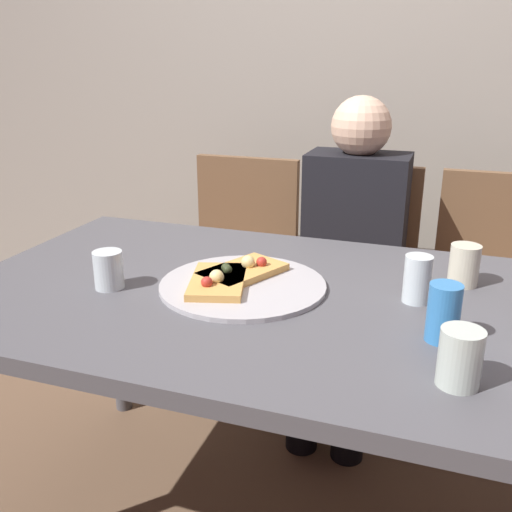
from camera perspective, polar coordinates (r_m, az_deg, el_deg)
The scene contains 14 objects.
back_wall at distance 2.58m, azimuth 12.14°, elevation 19.07°, with size 6.00×0.10×2.60m, color gray.
dining_table at distance 1.41m, azimuth 3.00°, elevation -6.65°, with size 1.65×0.93×0.75m.
pizza_tray at distance 1.42m, azimuth -1.33°, elevation -2.94°, with size 0.42×0.42×0.01m, color #ADADB2.
pizza_slice_last at distance 1.47m, azimuth -1.27°, elevation -1.43°, with size 0.21×0.25×0.05m.
pizza_slice_extra at distance 1.41m, azimuth -3.86°, elevation -2.48°, with size 0.19×0.25×0.05m.
tumbler_near at distance 1.45m, azimuth -14.51°, elevation -1.34°, with size 0.07×0.07×0.09m, color silver.
tumbler_far at distance 1.38m, azimuth 15.81°, elevation -2.23°, with size 0.06×0.06×0.11m, color silver.
wine_glass at distance 1.52m, azimuth 20.07°, elevation -0.86°, with size 0.07×0.07×0.10m, color beige.
short_glass at distance 1.06m, azimuth 19.71°, elevation -9.54°, with size 0.08×0.08×0.11m, color #B7C6BC.
soda_can at distance 1.21m, azimuth 18.22°, elevation -5.41°, with size 0.07×0.07×0.12m, color #337AC1.
chair_left at distance 2.37m, azimuth -1.83°, elevation 0.12°, with size 0.44×0.44×0.90m.
chair_middle at distance 2.25m, azimuth 9.87°, elevation -1.24°, with size 0.44×0.44×0.90m.
chair_right at distance 2.24m, azimuth 22.70°, elevation -2.67°, with size 0.44×0.44×0.90m.
guest_in_sweater at distance 2.07m, azimuth 9.35°, elevation 0.67°, with size 0.36×0.56×1.17m.
Camera 1 is at (0.35, -1.22, 1.30)m, focal length 40.07 mm.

